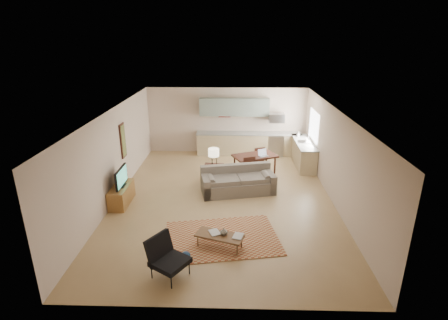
{
  "coord_description": "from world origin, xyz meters",
  "views": [
    {
      "loc": [
        0.28,
        -9.58,
        4.76
      ],
      "look_at": [
        0.0,
        0.3,
        1.15
      ],
      "focal_mm": 28.0,
      "sensor_mm": 36.0,
      "label": 1
    }
  ],
  "objects_px": {
    "tv_credenza": "(122,195)",
    "console_table": "(214,175)",
    "sofa": "(238,180)",
    "dining_table": "(255,165)",
    "armchair": "(170,258)",
    "coffee_table": "(220,241)"
  },
  "relations": [
    {
      "from": "tv_credenza",
      "to": "dining_table",
      "type": "distance_m",
      "value": 4.65
    },
    {
      "from": "console_table",
      "to": "dining_table",
      "type": "xyz_separation_m",
      "value": [
        1.39,
        0.95,
        0.01
      ]
    },
    {
      "from": "tv_credenza",
      "to": "dining_table",
      "type": "height_order",
      "value": "dining_table"
    },
    {
      "from": "dining_table",
      "to": "armchair",
      "type": "bearing_deg",
      "value": -133.9
    },
    {
      "from": "coffee_table",
      "to": "armchair",
      "type": "xyz_separation_m",
      "value": [
        -0.97,
        -1.07,
        0.27
      ]
    },
    {
      "from": "sofa",
      "to": "dining_table",
      "type": "distance_m",
      "value": 1.58
    },
    {
      "from": "armchair",
      "to": "dining_table",
      "type": "bearing_deg",
      "value": 13.24
    },
    {
      "from": "armchair",
      "to": "tv_credenza",
      "type": "relative_size",
      "value": 0.72
    },
    {
      "from": "armchair",
      "to": "dining_table",
      "type": "distance_m",
      "value": 5.92
    },
    {
      "from": "console_table",
      "to": "sofa",
      "type": "bearing_deg",
      "value": -28.85
    },
    {
      "from": "coffee_table",
      "to": "sofa",
      "type": "bearing_deg",
      "value": 100.81
    },
    {
      "from": "armchair",
      "to": "console_table",
      "type": "distance_m",
      "value": 4.66
    },
    {
      "from": "coffee_table",
      "to": "dining_table",
      "type": "xyz_separation_m",
      "value": [
        1.05,
        4.5,
        0.2
      ]
    },
    {
      "from": "coffee_table",
      "to": "dining_table",
      "type": "bearing_deg",
      "value": 96.14
    },
    {
      "from": "dining_table",
      "to": "console_table",
      "type": "bearing_deg",
      "value": -169.46
    },
    {
      "from": "console_table",
      "to": "dining_table",
      "type": "height_order",
      "value": "dining_table"
    },
    {
      "from": "dining_table",
      "to": "sofa",
      "type": "bearing_deg",
      "value": -136.16
    },
    {
      "from": "tv_credenza",
      "to": "console_table",
      "type": "relative_size",
      "value": 1.68
    },
    {
      "from": "tv_credenza",
      "to": "console_table",
      "type": "height_order",
      "value": "console_table"
    },
    {
      "from": "console_table",
      "to": "armchair",
      "type": "bearing_deg",
      "value": -93.47
    },
    {
      "from": "sofa",
      "to": "tv_credenza",
      "type": "height_order",
      "value": "sofa"
    },
    {
      "from": "armchair",
      "to": "console_table",
      "type": "bearing_deg",
      "value": 25.35
    }
  ]
}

